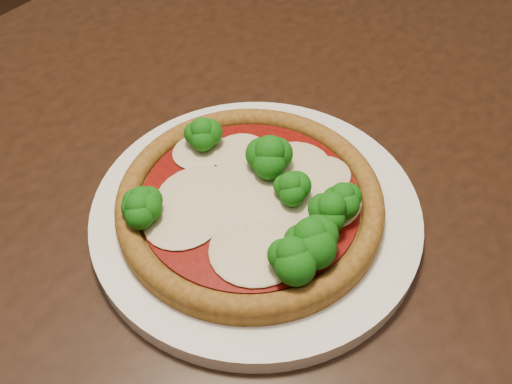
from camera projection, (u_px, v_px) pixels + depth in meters
floor at (169, 370)px, 1.23m from camera, size 4.00×4.00×0.00m
dining_table at (209, 245)px, 0.65m from camera, size 1.31×1.13×0.75m
plate at (256, 214)px, 0.54m from camera, size 0.31×0.31×0.02m
pizza at (254, 200)px, 0.52m from camera, size 0.25×0.25×0.06m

